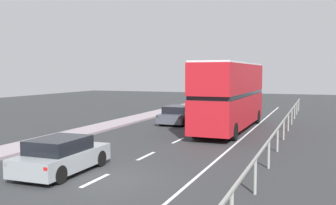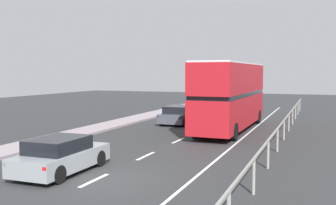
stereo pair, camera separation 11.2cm
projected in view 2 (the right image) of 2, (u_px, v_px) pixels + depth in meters
ground_plane at (97, 180)px, 13.78m from camera, size 74.87×120.00×0.10m
lane_paint_markings at (215, 142)px, 21.20m from camera, size 3.31×46.00×0.01m
bridge_side_railing at (281, 128)px, 20.09m from camera, size 0.10×42.00×1.14m
double_decker_bus_red at (231, 94)px, 25.35m from camera, size 2.63×10.96×4.39m
hatchback_car_near at (61, 156)px, 14.61m from camera, size 1.89×4.09×1.35m
sedan_car_ahead at (179, 115)px, 28.73m from camera, size 1.93×4.23×1.33m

